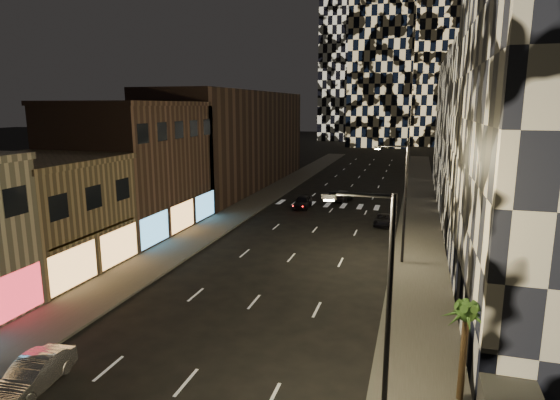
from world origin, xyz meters
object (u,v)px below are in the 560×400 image
Objects in this scene: car_dark_midlane at (302,202)px; palm_tree at (466,319)px; streetlight_far at (402,196)px; car_dark_rightlane at (384,220)px; car_silver_parked at (33,374)px; streetlight_near at (382,299)px; car_dark_oncoming at (343,196)px.

palm_tree reaches higher than car_dark_midlane.
palm_tree is (3.15, -17.07, -1.68)m from streetlight_far.
car_dark_rightlane is 29.38m from palm_tree.
streetlight_far is 2.11× the size of palm_tree.
streetlight_far is 2.13× the size of car_silver_parked.
car_dark_midlane is 11.37m from car_dark_rightlane.
car_dark_rightlane is (-1.93, 31.70, -4.80)m from streetlight_near.
streetlight_far is 1.93× the size of car_dark_oncoming.
car_dark_oncoming is 12.67m from car_dark_rightlane.
car_dark_oncoming is 1.18× the size of car_dark_rightlane.
streetlight_near is 2.03× the size of car_dark_midlane.
car_silver_parked is 18.29m from palm_tree.
palm_tree reaches higher than car_dark_oncoming.
streetlight_near is at bearing -90.00° from streetlight_far.
car_silver_parked is 38.61m from car_dark_midlane.
car_dark_oncoming is at bearing 53.05° from car_dark_midlane.
streetlight_near is 20.00m from streetlight_far.
streetlight_far reaches higher than car_dark_midlane.
car_dark_midlane is 6.93m from car_dark_oncoming.
car_dark_midlane is at bearing 113.62° from palm_tree.
palm_tree is (17.54, 4.22, 2.97)m from car_silver_parked.
car_silver_parked is at bearing -108.45° from car_dark_rightlane.
car_dark_midlane reaches higher than car_silver_parked.
car_dark_midlane is (-11.85, 37.23, -4.60)m from streetlight_near.
car_dark_rightlane is (12.47, 32.99, -0.14)m from car_silver_parked.
streetlight_far is 24.65m from car_dark_oncoming.
streetlight_near is at bearing -1.89° from car_silver_parked.
palm_tree is at bearing -79.56° from streetlight_far.
car_dark_rightlane is (9.93, -5.53, -0.20)m from car_dark_midlane.
streetlight_near is 4.62m from palm_tree.
streetlight_near is 32.12m from car_dark_rightlane.
car_dark_midlane is 1.04× the size of palm_tree.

